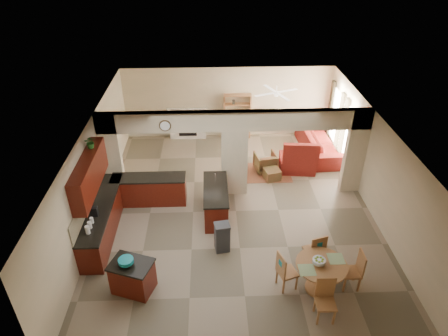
{
  "coord_description": "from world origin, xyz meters",
  "views": [
    {
      "loc": [
        -0.74,
        -9.45,
        7.4
      ],
      "look_at": [
        -0.34,
        0.3,
        1.34
      ],
      "focal_mm": 32.0,
      "sensor_mm": 36.0,
      "label": 1
    }
  ],
  "objects_px": {
    "kitchen_island": "(133,276)",
    "sofa": "(319,142)",
    "armchair": "(265,162)",
    "dining_table": "(320,273)"
  },
  "relations": [
    {
      "from": "kitchen_island",
      "to": "sofa",
      "type": "bearing_deg",
      "value": 66.94
    },
    {
      "from": "sofa",
      "to": "armchair",
      "type": "height_order",
      "value": "sofa"
    },
    {
      "from": "armchair",
      "to": "dining_table",
      "type": "bearing_deg",
      "value": 85.92
    },
    {
      "from": "kitchen_island",
      "to": "dining_table",
      "type": "xyz_separation_m",
      "value": [
        4.32,
        -0.17,
        0.11
      ]
    },
    {
      "from": "dining_table",
      "to": "armchair",
      "type": "height_order",
      "value": "dining_table"
    },
    {
      "from": "sofa",
      "to": "armchair",
      "type": "distance_m",
      "value": 2.44
    },
    {
      "from": "dining_table",
      "to": "sofa",
      "type": "relative_size",
      "value": 0.41
    },
    {
      "from": "dining_table",
      "to": "sofa",
      "type": "height_order",
      "value": "sofa"
    },
    {
      "from": "kitchen_island",
      "to": "dining_table",
      "type": "relative_size",
      "value": 0.95
    },
    {
      "from": "kitchen_island",
      "to": "armchair",
      "type": "height_order",
      "value": "kitchen_island"
    }
  ]
}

